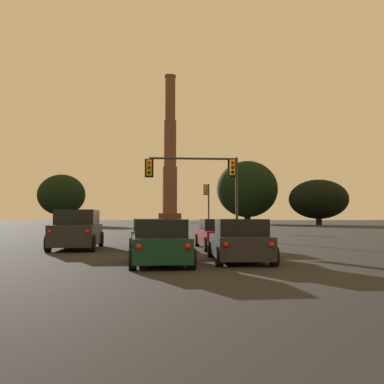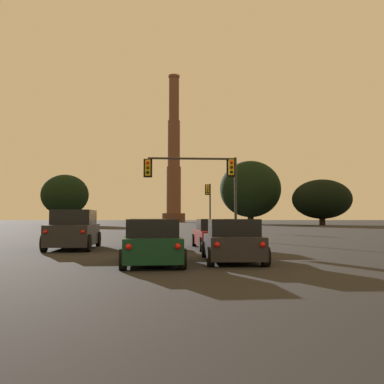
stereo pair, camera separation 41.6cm
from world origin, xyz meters
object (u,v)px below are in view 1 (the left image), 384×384
object	(u,v)px
traffic_light_overhead_right	(205,176)
suv_left_lane_front	(77,230)
hatchback_center_lane_front	(151,235)
traffic_light_far_right	(207,200)
hatchback_center_lane_second	(159,243)
sedan_right_lane_front	(219,235)
smokestack	(170,164)
hatchback_right_lane_second	(240,242)

from	to	relation	value
traffic_light_overhead_right	suv_left_lane_front	bearing A→B (deg)	-132.21
hatchback_center_lane_front	traffic_light_far_right	bearing A→B (deg)	77.68
hatchback_center_lane_second	suv_left_lane_front	bearing A→B (deg)	114.63
suv_left_lane_front	sedan_right_lane_front	xyz separation A→B (m)	(6.78, -0.31, -0.23)
suv_left_lane_front	sedan_right_lane_front	size ratio (longest dim) A/B	1.05
hatchback_center_lane_front	traffic_light_overhead_right	world-z (taller)	traffic_light_overhead_right
suv_left_lane_front	smokestack	bearing A→B (deg)	84.90
hatchback_right_lane_second	sedan_right_lane_front	size ratio (longest dim) A/B	0.88
sedan_right_lane_front	smokestack	bearing A→B (deg)	88.41
hatchback_center_lane_front	hatchback_center_lane_second	bearing A→B (deg)	-88.09
hatchback_right_lane_second	traffic_light_overhead_right	xyz separation A→B (m)	(0.45, 14.45, 3.59)
suv_left_lane_front	smokestack	distance (m)	132.50
hatchback_right_lane_second	smokestack	xyz separation A→B (m)	(2.09, 137.56, 19.23)
hatchback_center_lane_front	suv_left_lane_front	world-z (taller)	suv_left_lane_front
hatchback_right_lane_second	suv_left_lane_front	xyz separation A→B (m)	(-6.56, 6.72, 0.23)
sedan_right_lane_front	hatchback_center_lane_second	world-z (taller)	hatchback_center_lane_second
sedan_right_lane_front	smokestack	world-z (taller)	smokestack
hatchback_center_lane_front	traffic_light_overhead_right	size ratio (longest dim) A/B	0.65
suv_left_lane_front	traffic_light_far_right	bearing A→B (deg)	70.70
hatchback_center_lane_second	traffic_light_far_right	distance (m)	38.10
sedan_right_lane_front	traffic_light_overhead_right	world-z (taller)	traffic_light_overhead_right
smokestack	hatchback_center_lane_second	bearing A→B (deg)	-91.99
hatchback_right_lane_second	traffic_light_far_right	bearing A→B (deg)	87.49
sedan_right_lane_front	traffic_light_overhead_right	size ratio (longest dim) A/B	0.75
traffic_light_far_right	hatchback_right_lane_second	bearing A→B (deg)	-94.98
suv_left_lane_front	traffic_light_overhead_right	bearing A→B (deg)	46.48
hatchback_right_lane_second	hatchback_center_lane_second	size ratio (longest dim) A/B	1.00
suv_left_lane_front	traffic_light_overhead_right	xyz separation A→B (m)	(7.01, 7.73, 3.36)
smokestack	traffic_light_overhead_right	bearing A→B (deg)	-90.76
hatchback_center_lane_second	traffic_light_overhead_right	bearing A→B (deg)	75.48
hatchback_right_lane_second	hatchback_center_lane_second	world-z (taller)	same
sedan_right_lane_front	traffic_light_far_right	xyz separation A→B (m)	(2.99, 30.41, 2.92)
hatchback_center_lane_second	hatchback_right_lane_second	bearing A→B (deg)	11.93
sedan_right_lane_front	smokestack	size ratio (longest dim) A/B	0.09
hatchback_center_lane_front	traffic_light_overhead_right	xyz separation A→B (m)	(3.50, 8.21, 3.59)
traffic_light_far_right	smokestack	world-z (taller)	smokestack
traffic_light_far_right	smokestack	size ratio (longest dim) A/B	0.11
suv_left_lane_front	hatchback_right_lane_second	bearing A→B (deg)	-47.01
hatchback_center_lane_front	sedan_right_lane_front	size ratio (longest dim) A/B	0.87
hatchback_right_lane_second	traffic_light_far_right	size ratio (longest dim) A/B	0.76
hatchback_center_lane_second	traffic_light_overhead_right	xyz separation A→B (m)	(3.17, 15.16, 3.59)
suv_left_lane_front	traffic_light_far_right	xyz separation A→B (m)	(9.77, 30.10, 2.69)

